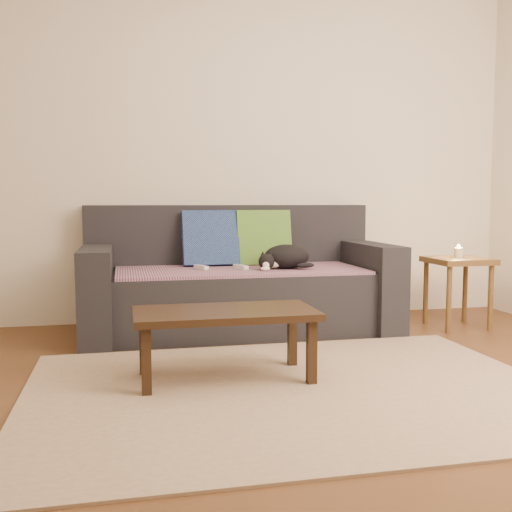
# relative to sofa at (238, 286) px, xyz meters

# --- Properties ---
(ground) EXTENTS (4.50, 4.50, 0.00)m
(ground) POSITION_rel_sofa_xyz_m (0.00, -1.57, -0.31)
(ground) COLOR brown
(ground) RESTS_ON ground
(back_wall) EXTENTS (4.50, 0.04, 2.60)m
(back_wall) POSITION_rel_sofa_xyz_m (0.00, 0.43, 0.99)
(back_wall) COLOR beige
(back_wall) RESTS_ON ground
(sofa) EXTENTS (2.10, 0.94, 0.87)m
(sofa) POSITION_rel_sofa_xyz_m (0.00, 0.00, 0.00)
(sofa) COLOR #232328
(sofa) RESTS_ON ground
(throw_blanket) EXTENTS (1.66, 0.74, 0.02)m
(throw_blanket) POSITION_rel_sofa_xyz_m (0.00, -0.09, 0.12)
(throw_blanket) COLOR #41294D
(throw_blanket) RESTS_ON sofa
(cushion_navy) EXTENTS (0.40, 0.22, 0.41)m
(cushion_navy) POSITION_rel_sofa_xyz_m (-0.16, 0.17, 0.32)
(cushion_navy) COLOR #121B4D
(cushion_navy) RESTS_ON throw_blanket
(cushion_green) EXTENTS (0.40, 0.18, 0.41)m
(cushion_green) POSITION_rel_sofa_xyz_m (0.23, 0.17, 0.32)
(cushion_green) COLOR #0C4D30
(cushion_green) RESTS_ON throw_blanket
(cat) EXTENTS (0.40, 0.30, 0.17)m
(cat) POSITION_rel_sofa_xyz_m (0.30, -0.16, 0.21)
(cat) COLOR black
(cat) RESTS_ON throw_blanket
(wii_remote_a) EXTENTS (0.09, 0.15, 0.03)m
(wii_remote_a) POSITION_rel_sofa_xyz_m (-0.27, -0.11, 0.15)
(wii_remote_a) COLOR white
(wii_remote_a) RESTS_ON throw_blanket
(wii_remote_b) EXTENTS (0.08, 0.15, 0.03)m
(wii_remote_b) POSITION_rel_sofa_xyz_m (-0.00, -0.14, 0.15)
(wii_remote_b) COLOR white
(wii_remote_b) RESTS_ON throw_blanket
(side_table) EXTENTS (0.40, 0.40, 0.50)m
(side_table) POSITION_rel_sofa_xyz_m (1.54, -0.27, 0.10)
(side_table) COLOR brown
(side_table) RESTS_ON ground
(candle) EXTENTS (0.06, 0.06, 0.09)m
(candle) POSITION_rel_sofa_xyz_m (1.54, -0.27, 0.23)
(candle) COLOR beige
(candle) RESTS_ON side_table
(rug) EXTENTS (2.50, 1.80, 0.01)m
(rug) POSITION_rel_sofa_xyz_m (0.00, -1.42, -0.30)
(rug) COLOR tan
(rug) RESTS_ON ground
(coffee_table) EXTENTS (0.90, 0.45, 0.36)m
(coffee_table) POSITION_rel_sofa_xyz_m (-0.29, -1.18, 0.01)
(coffee_table) COLOR black
(coffee_table) RESTS_ON rug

